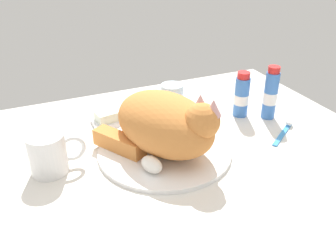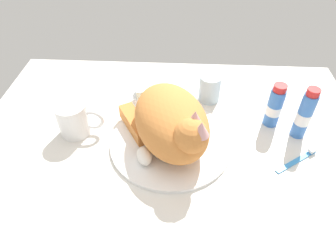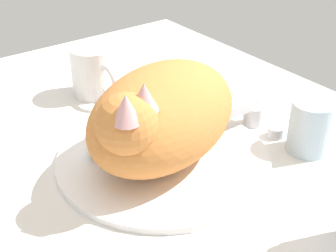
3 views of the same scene
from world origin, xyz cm
name	(u,v)px [view 3 (image 3 of 3)]	position (x,y,z in cm)	size (l,w,h in cm)	color
ground_plane	(163,169)	(0.00, 0.00, -1.50)	(110.00, 82.50, 3.00)	silver
sink_basin	(163,159)	(0.00, 0.00, 0.52)	(32.56, 32.56, 1.03)	white
faucet	(249,114)	(0.00, 18.10, 2.30)	(13.32, 9.68, 5.40)	silver
cat	(159,116)	(0.12, -0.78, 8.31)	(28.49, 31.65, 16.28)	#D17F3D
coffee_mug	(94,72)	(-26.44, 3.09, 4.70)	(12.65, 8.32, 9.39)	white
rinse_cup	(310,127)	(11.00, 20.15, 4.25)	(6.55, 6.55, 8.49)	silver
soap_dish	(222,101)	(-8.54, 19.90, 0.60)	(9.00, 6.40, 1.20)	white
soap_bar	(223,92)	(-8.54, 19.90, 2.54)	(6.76, 4.56, 2.68)	silver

